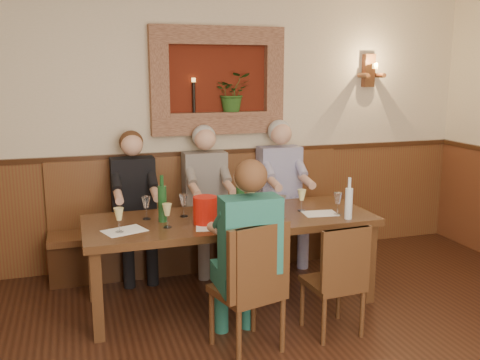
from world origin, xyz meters
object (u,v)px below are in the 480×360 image
at_px(chair_near_left, 248,312).
at_px(chair_near_right, 333,301).
at_px(person_bench_right, 282,203).
at_px(dining_table, 230,226).
at_px(person_bench_mid, 207,211).
at_px(person_bench_left, 135,218).
at_px(wine_bottle_green_a, 240,200).
at_px(bench, 204,233).
at_px(spittoon_bucket, 205,210).
at_px(wine_bottle_green_b, 162,203).
at_px(water_bottle, 349,202).
at_px(person_chair_front, 246,272).

bearing_deg(chair_near_left, chair_near_right, -11.30).
bearing_deg(person_bench_right, dining_table, -133.84).
bearing_deg(person_bench_mid, person_bench_left, 179.91).
distance_m(person_bench_right, wine_bottle_green_a, 1.22).
bearing_deg(bench, chair_near_left, -93.70).
bearing_deg(person_bench_left, spittoon_bucket, -65.05).
relative_size(dining_table, chair_near_right, 2.78).
xyz_separation_m(wine_bottle_green_a, wine_bottle_green_b, (-0.62, 0.11, -0.01)).
distance_m(dining_table, chair_near_right, 1.05).
bearing_deg(person_bench_left, water_bottle, -36.33).
bearing_deg(person_bench_right, water_bottle, -84.70).
height_order(bench, water_bottle, bench).
xyz_separation_m(person_bench_mid, wine_bottle_green_b, (-0.57, -0.80, 0.31)).
relative_size(bench, person_bench_left, 2.14).
bearing_deg(chair_near_right, bench, 104.54).
distance_m(chair_near_left, wine_bottle_green_b, 1.15).
xyz_separation_m(person_bench_right, spittoon_bucket, (-1.05, -0.96, 0.25)).
xyz_separation_m(chair_near_left, person_bench_left, (-0.58, 1.65, 0.30)).
relative_size(spittoon_bucket, water_bottle, 0.63).
bearing_deg(wine_bottle_green_a, person_chair_front, -104.53).
xyz_separation_m(bench, person_chair_front, (-0.12, -1.72, 0.24)).
xyz_separation_m(person_bench_left, water_bottle, (1.61, -1.18, 0.31)).
relative_size(dining_table, person_bench_left, 1.71).
xyz_separation_m(person_bench_right, person_chair_front, (-0.92, -1.62, -0.04)).
height_order(spittoon_bucket, wine_bottle_green_a, wine_bottle_green_a).
distance_m(bench, person_bench_right, 0.86).
height_order(chair_near_left, person_bench_right, person_bench_right).
relative_size(person_chair_front, water_bottle, 3.99).
bearing_deg(wine_bottle_green_b, bench, 58.31).
distance_m(wine_bottle_green_a, water_bottle, 0.89).
distance_m(person_bench_left, wine_bottle_green_b, 0.88).
height_order(bench, wine_bottle_green_b, wine_bottle_green_b).
bearing_deg(person_chair_front, wine_bottle_green_b, 118.56).
height_order(chair_near_left, wine_bottle_green_a, wine_bottle_green_a).
bearing_deg(wine_bottle_green_b, water_bottle, -14.37).
relative_size(person_bench_left, person_bench_right, 0.96).
bearing_deg(person_bench_mid, person_bench_right, -0.06).
height_order(person_bench_mid, water_bottle, person_bench_mid).
xyz_separation_m(wine_bottle_green_a, water_bottle, (0.85, -0.27, -0.02)).
height_order(chair_near_right, person_bench_mid, person_bench_mid).
bearing_deg(wine_bottle_green_b, person_bench_mid, 54.63).
bearing_deg(chair_near_right, chair_near_left, 179.76).
xyz_separation_m(person_chair_front, wine_bottle_green_a, (0.18, 0.70, 0.34)).
relative_size(chair_near_right, wine_bottle_green_a, 2.18).
height_order(chair_near_right, water_bottle, water_bottle).
xyz_separation_m(chair_near_left, wine_bottle_green_b, (-0.45, 0.85, 0.63)).
bearing_deg(spittoon_bucket, wine_bottle_green_b, 153.17).
bearing_deg(bench, wine_bottle_green_b, -121.69).
xyz_separation_m(person_chair_front, wine_bottle_green_b, (-0.44, 0.81, 0.34)).
height_order(person_bench_right, spittoon_bucket, person_bench_right).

